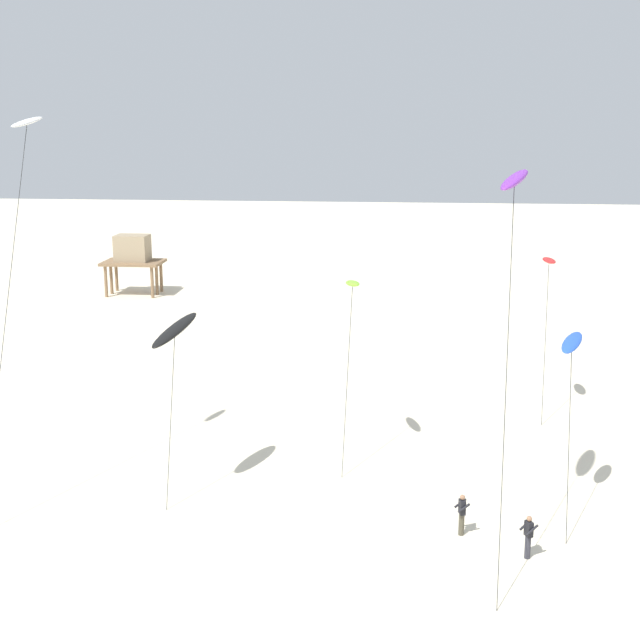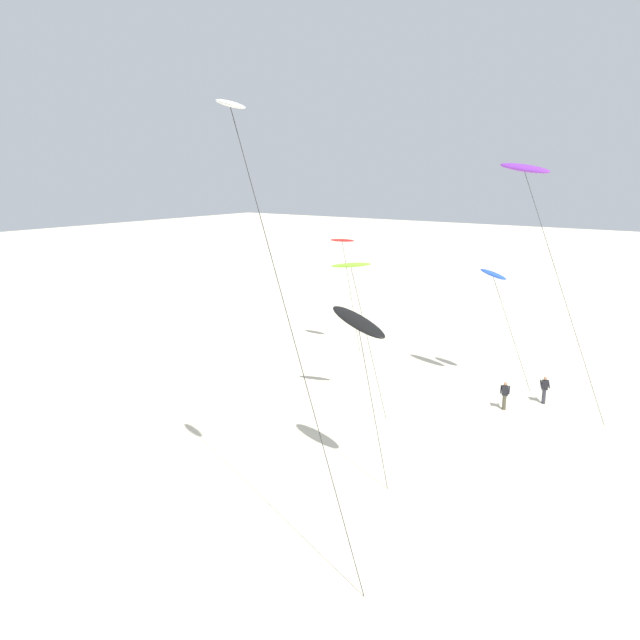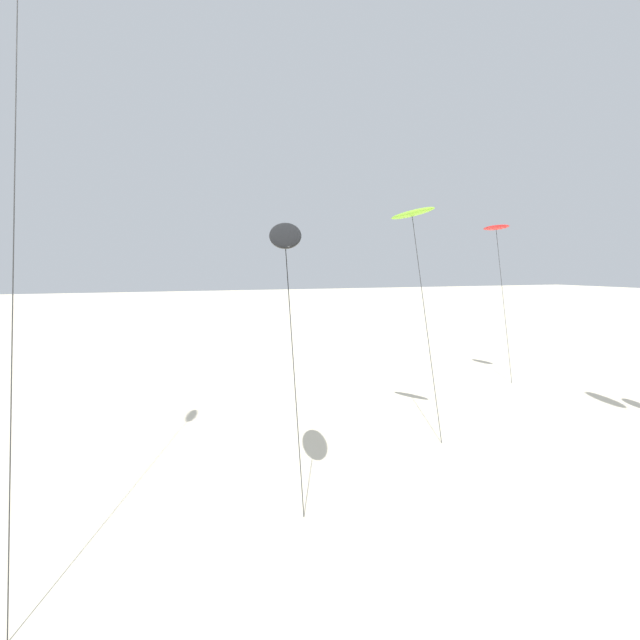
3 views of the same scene
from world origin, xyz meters
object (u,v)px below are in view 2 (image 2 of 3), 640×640
kite_blue (493,275)px  kite_purple (525,169)px  kite_red (342,241)px  kite_flyer_middle (544,389)px  kite_white (234,118)px  kite_flyer_nearest (505,395)px  kite_lime (351,266)px  kite_black (358,322)px

kite_blue → kite_purple: bearing=-140.1°
kite_blue → kite_red: bearing=85.8°
kite_purple → kite_flyer_middle: kite_purple is taller
kite_purple → kite_white: 19.77m
kite_flyer_nearest → kite_lime: bearing=122.1°
kite_lime → kite_flyer_middle: (7.07, -9.18, -7.42)m
kite_blue → kite_white: bearing=177.0°
kite_red → kite_flyer_middle: size_ratio=5.18×
kite_flyer_nearest → kite_flyer_middle: same height
kite_lime → kite_blue: 10.33m
kite_black → kite_purple: bearing=-10.7°
kite_white → kite_flyer_nearest: kite_white is taller
kite_lime → kite_purple: 10.90m
kite_black → kite_white: bearing=170.6°
kite_black → kite_flyer_nearest: (11.79, -2.76, -6.31)m
kite_white → kite_flyer_middle: 25.38m
kite_black → kite_red: kite_red is taller
kite_lime → kite_black: bearing=-145.6°
kite_white → kite_blue: 23.65m
kite_white → kite_flyer_nearest: 23.26m
kite_blue → kite_flyer_nearest: (-4.21, -2.62, -6.20)m
kite_lime → kite_red: 12.09m
kite_red → kite_white: kite_white is taller
kite_lime → kite_purple: (6.15, -7.32, 5.24)m
kite_blue → kite_flyer_nearest: kite_blue is taller
kite_black → kite_blue: kite_black is taller
kite_white → kite_flyer_middle: bearing=-14.9°
kite_black → kite_lime: kite_lime is taller
kite_blue → kite_flyer_nearest: size_ratio=4.48×
kite_flyer_nearest → kite_purple: bearing=10.6°
kite_blue → kite_lime: bearing=151.1°
kite_lime → kite_flyer_nearest: bearing=-57.9°
kite_lime → kite_flyer_nearest: kite_lime is taller
kite_lime → kite_red: size_ratio=1.00×
kite_lime → kite_white: (-13.24, -3.79, 6.81)m
kite_red → kite_black: bearing=-144.9°
kite_white → kite_flyer_middle: (20.31, -5.39, -14.23)m
kite_blue → kite_flyer_middle: (-1.90, -4.22, -6.20)m
kite_black → kite_red: (16.88, 11.84, 1.18)m
kite_red → kite_blue: kite_red is taller
kite_lime → kite_flyer_middle: bearing=-52.4°
kite_purple → kite_flyer_nearest: 12.74m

